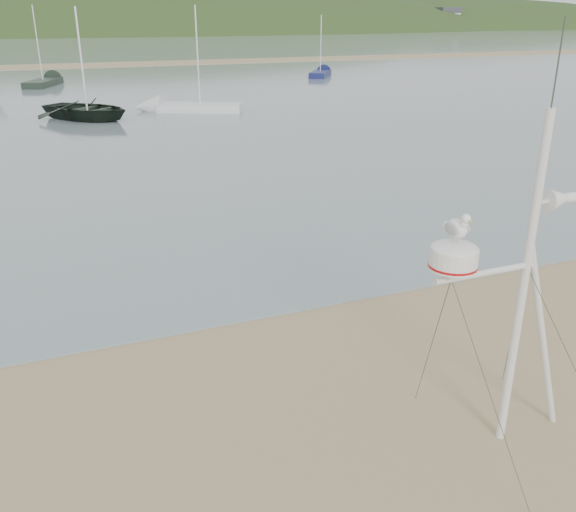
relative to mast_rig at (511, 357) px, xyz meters
name	(u,v)px	position (x,y,z in m)	size (l,w,h in m)	color
ground	(185,497)	(-4.23, 0.60, -1.31)	(560.00, 560.00, 0.00)	#8D7651
water	(28,44)	(-4.23, 132.60, -1.29)	(560.00, 256.00, 0.04)	slate
sandbar	(36,67)	(-4.23, 70.60, -1.23)	(560.00, 7.00, 0.07)	#8D7651
hill_ridge	(87,88)	(14.28, 235.60, -21.01)	(620.00, 180.00, 80.00)	#1F3315
far_cottages	(34,20)	(-1.23, 196.60, 2.69)	(294.40, 6.30, 8.00)	white
mast_rig	(511,357)	(0.00, 0.00, 0.00)	(2.40, 2.57, 5.42)	silver
boat_dark	(82,69)	(-2.50, 30.44, 1.41)	(3.83, 1.11, 5.36)	black
sailboat_white_near	(173,107)	(2.49, 31.60, -1.01)	(6.50, 4.21, 6.43)	silver
sailboat_dark_mid	(50,80)	(-3.54, 51.19, -1.01)	(3.95, 6.83, 6.67)	black
sailboat_blue_far	(323,73)	(20.79, 49.30, -1.01)	(4.49, 5.61, 5.85)	#151A4B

